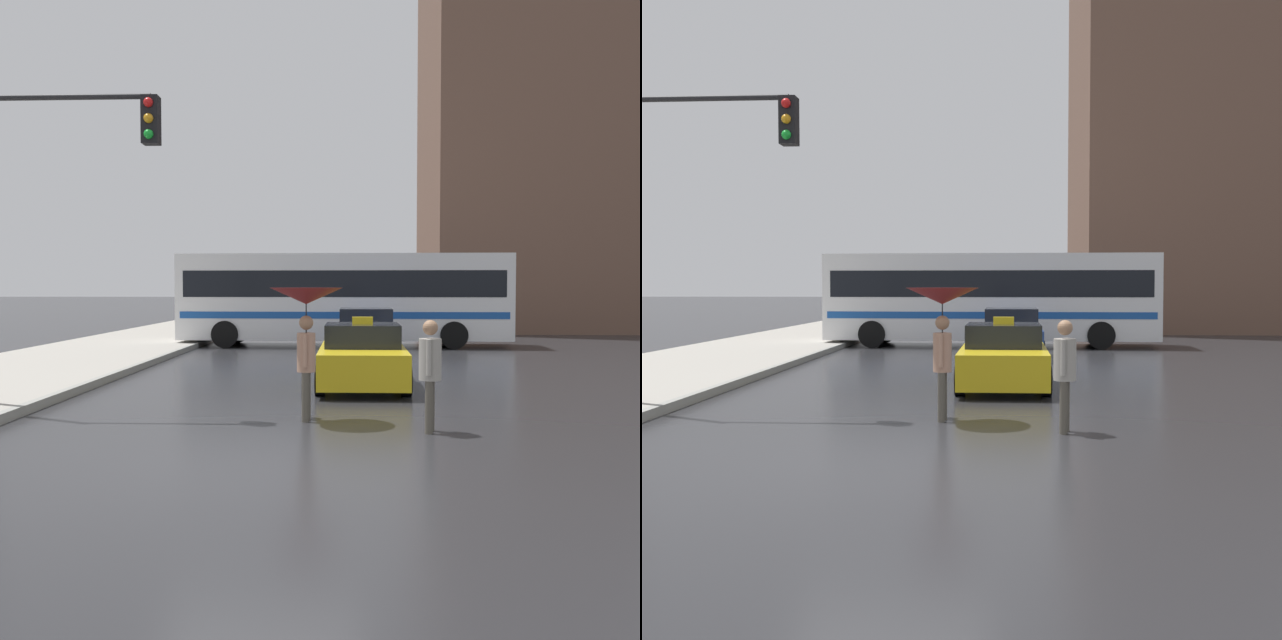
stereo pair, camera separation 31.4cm
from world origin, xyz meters
TOP-DOWN VIEW (x-y plane):
  - ground_plane at (0.00, 0.00)m, footprint 300.00×300.00m
  - taxi at (1.36, 7.13)m, footprint 1.91×4.02m
  - sedan_red at (1.55, 14.02)m, footprint 1.91×4.25m
  - city_bus at (0.82, 18.37)m, footprint 11.93×2.88m
  - pedestrian_with_umbrella at (0.41, 3.03)m, footprint 1.17×1.17m
  - pedestrian_man at (2.30, 2.15)m, footprint 0.40×0.49m
  - traffic_light at (-3.96, 3.62)m, footprint 3.18×0.38m
  - building_tower_near at (10.45, 30.99)m, footprint 10.82×12.23m

SIDE VIEW (x-z plane):
  - ground_plane at x=0.00m, z-range 0.00..0.00m
  - taxi at x=1.36m, z-range -0.13..1.39m
  - sedan_red at x=1.55m, z-range -0.07..1.43m
  - pedestrian_man at x=2.30m, z-range 0.16..1.83m
  - pedestrian_with_umbrella at x=0.41m, z-range 0.71..2.86m
  - city_bus at x=0.82m, z-range 0.18..3.51m
  - traffic_light at x=-3.96m, z-range 1.08..6.73m
  - building_tower_near at x=10.45m, z-range 0.00..33.35m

